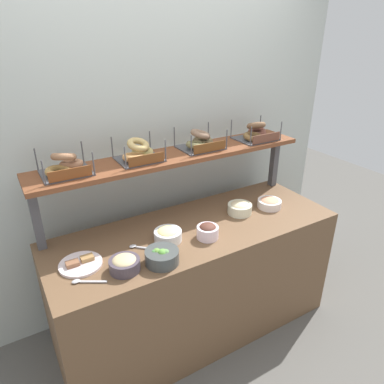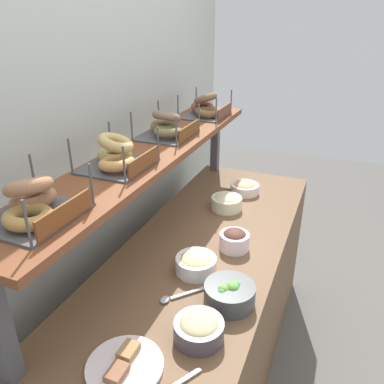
% 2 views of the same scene
% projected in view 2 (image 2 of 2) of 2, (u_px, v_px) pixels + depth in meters
% --- Properties ---
extents(ground_plane, '(8.00, 8.00, 0.00)m').
position_uv_depth(ground_plane, '(203.00, 370.00, 2.15)').
color(ground_plane, '#595651').
extents(back_wall, '(3.13, 0.06, 2.40)m').
position_uv_depth(back_wall, '(100.00, 158.00, 1.83)').
color(back_wall, '#B8C0B8').
rests_on(back_wall, ground_plane).
extents(deli_counter, '(1.93, 0.70, 0.85)m').
position_uv_depth(deli_counter, '(204.00, 312.00, 1.97)').
color(deli_counter, brown).
rests_on(deli_counter, ground_plane).
extents(shelf_riser_left, '(0.05, 0.05, 0.40)m').
position_uv_depth(shelf_riser_left, '(0.00, 326.00, 1.04)').
color(shelf_riser_left, '#4C4C51').
rests_on(shelf_riser_left, deli_counter).
extents(shelf_riser_right, '(0.05, 0.05, 0.40)m').
position_uv_depth(shelf_riser_right, '(215.00, 142.00, 2.56)').
color(shelf_riser_right, '#4C4C51').
rests_on(shelf_riser_right, deli_counter).
extents(upper_shelf, '(1.89, 0.32, 0.03)m').
position_uv_depth(upper_shelf, '(151.00, 152.00, 1.71)').
color(upper_shelf, brown).
rests_on(upper_shelf, shelf_riser_left).
extents(bowl_egg_salad, '(0.17, 0.17, 0.08)m').
position_uv_depth(bowl_egg_salad, '(196.00, 263.00, 1.58)').
color(bowl_egg_salad, white).
rests_on(bowl_egg_salad, deli_counter).
extents(bowl_chocolate_spread, '(0.14, 0.14, 0.10)m').
position_uv_depth(bowl_chocolate_spread, '(234.00, 239.00, 1.73)').
color(bowl_chocolate_spread, white).
rests_on(bowl_chocolate_spread, deli_counter).
extents(bowl_hummus, '(0.17, 0.17, 0.09)m').
position_uv_depth(bowl_hummus, '(199.00, 328.00, 1.25)').
color(bowl_hummus, '#4A414D').
rests_on(bowl_hummus, deli_counter).
extents(bowl_lox_spread, '(0.17, 0.17, 0.07)m').
position_uv_depth(bowl_lox_spread, '(245.00, 187.00, 2.29)').
color(bowl_lox_spread, white).
rests_on(bowl_lox_spread, deli_counter).
extents(bowl_potato_salad, '(0.17, 0.17, 0.09)m').
position_uv_depth(bowl_potato_salad, '(227.00, 202.00, 2.09)').
color(bowl_potato_salad, beige).
rests_on(bowl_potato_salad, deli_counter).
extents(bowl_veggie_mix, '(0.19, 0.19, 0.09)m').
position_uv_depth(bowl_veggie_mix, '(229.00, 294.00, 1.40)').
color(bowl_veggie_mix, '#454A49').
rests_on(bowl_veggie_mix, deli_counter).
extents(serving_plate_white, '(0.24, 0.24, 0.04)m').
position_uv_depth(serving_plate_white, '(124.00, 366.00, 1.15)').
color(serving_plate_white, white).
rests_on(serving_plate_white, deli_counter).
extents(serving_spoon_by_edge, '(0.14, 0.13, 0.01)m').
position_uv_depth(serving_spoon_by_edge, '(175.00, 297.00, 1.44)').
color(serving_spoon_by_edge, '#B7B7BC').
rests_on(serving_spoon_by_edge, deli_counter).
extents(bagel_basket_everything, '(0.28, 0.24, 0.14)m').
position_uv_depth(bagel_basket_everything, '(32.00, 204.00, 1.10)').
color(bagel_basket_everything, '#4C4C51').
rests_on(bagel_basket_everything, upper_shelf).
extents(bagel_basket_sesame, '(0.28, 0.26, 0.14)m').
position_uv_depth(bagel_basket_sesame, '(117.00, 156.00, 1.48)').
color(bagel_basket_sesame, '#4C4C51').
rests_on(bagel_basket_sesame, upper_shelf).
extents(bagel_basket_poppy, '(0.29, 0.25, 0.14)m').
position_uv_depth(bagel_basket_poppy, '(167.00, 127.00, 1.87)').
color(bagel_basket_poppy, '#4C4C51').
rests_on(bagel_basket_poppy, upper_shelf).
extents(bagel_basket_cinnamon_raisin, '(0.29, 0.26, 0.15)m').
position_uv_depth(bagel_basket_cinnamon_raisin, '(206.00, 108.00, 2.25)').
color(bagel_basket_cinnamon_raisin, '#4C4C51').
rests_on(bagel_basket_cinnamon_raisin, upper_shelf).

